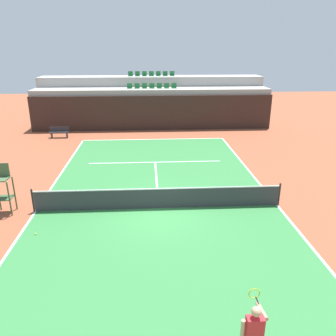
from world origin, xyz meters
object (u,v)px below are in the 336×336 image
object	(u,v)px
player	(254,333)
player_bench	(59,131)
tennis_net	(159,198)
umpire_chair	(3,187)
tennis_ball_0	(35,234)

from	to	relation	value
player	player_bench	xyz separation A→B (m)	(-9.30, 21.14, -0.48)
tennis_net	umpire_chair	bearing A→B (deg)	179.52
tennis_net	umpire_chair	distance (m)	6.73
tennis_net	tennis_ball_0	xyz separation A→B (m)	(-4.85, -2.00, -0.47)
tennis_net	umpire_chair	xyz separation A→B (m)	(-6.70, 0.06, 0.68)
player_bench	player	bearing A→B (deg)	-66.25
umpire_chair	tennis_net	bearing A→B (deg)	-0.48
player_bench	umpire_chair	bearing A→B (deg)	-86.52
tennis_net	player_bench	size ratio (longest dim) A/B	7.39
tennis_net	player_bench	distance (m)	15.02
tennis_net	player	xyz separation A→B (m)	(1.81, -8.13, 0.47)
player_bench	tennis_ball_0	xyz separation A→B (m)	(2.64, -15.01, -0.46)
player	tennis_ball_0	size ratio (longest dim) A/B	25.91
player	tennis_ball_0	world-z (taller)	player
umpire_chair	tennis_ball_0	world-z (taller)	umpire_chair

